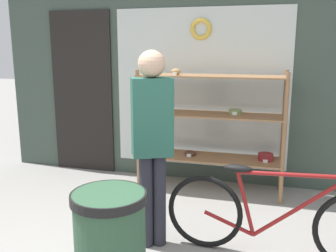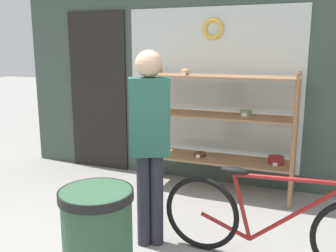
# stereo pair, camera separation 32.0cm
# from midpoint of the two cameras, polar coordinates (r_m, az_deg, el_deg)

# --- Properties ---
(storefront_facade) EXTENTS (4.83, 0.13, 3.05)m
(storefront_facade) POSITION_cam_midpoint_polar(r_m,az_deg,el_deg) (4.61, 0.04, 10.02)
(storefront_facade) COLOR #3D4C42
(storefront_facade) RESTS_ON ground_plane
(display_case) EXTENTS (1.65, 0.44, 1.41)m
(display_case) POSITION_cam_midpoint_polar(r_m,az_deg,el_deg) (4.24, 4.65, 0.71)
(display_case) COLOR #8E6642
(display_case) RESTS_ON ground_plane
(bicycle) EXTENTS (1.77, 0.46, 0.76)m
(bicycle) POSITION_cam_midpoint_polar(r_m,az_deg,el_deg) (3.06, 13.16, -13.58)
(bicycle) COLOR black
(bicycle) RESTS_ON ground_plane
(pedestrian) EXTENTS (0.37, 0.30, 1.62)m
(pedestrian) POSITION_cam_midpoint_polar(r_m,az_deg,el_deg) (2.99, -5.49, -1.44)
(pedestrian) COLOR #282833
(pedestrian) RESTS_ON ground_plane
(trash_bin) EXTENTS (0.49, 0.49, 0.74)m
(trash_bin) POSITION_cam_midpoint_polar(r_m,az_deg,el_deg) (2.61, -12.45, -16.90)
(trash_bin) COLOR #2D5138
(trash_bin) RESTS_ON ground_plane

